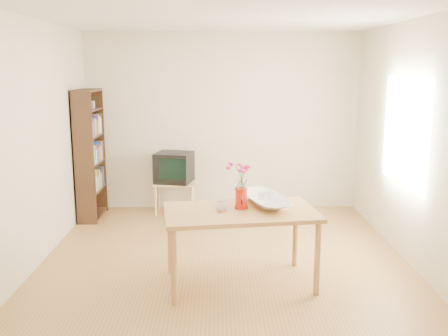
{
  "coord_description": "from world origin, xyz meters",
  "views": [
    {
      "loc": [
        -0.07,
        -5.1,
        2.09
      ],
      "look_at": [
        0.0,
        0.3,
        1.0
      ],
      "focal_mm": 40.0,
      "sensor_mm": 36.0,
      "label": 1
    }
  ],
  "objects_px": {
    "table": "(240,218)",
    "pitcher": "(241,199)",
    "mug": "(221,206)",
    "television": "(174,167)",
    "bowl": "(266,180)"
  },
  "relations": [
    {
      "from": "table",
      "to": "mug",
      "type": "xyz_separation_m",
      "value": [
        -0.18,
        -0.0,
        0.12
      ]
    },
    {
      "from": "mug",
      "to": "table",
      "type": "bearing_deg",
      "value": 176.88
    },
    {
      "from": "table",
      "to": "television",
      "type": "xyz_separation_m",
      "value": [
        -0.85,
        2.49,
        0.01
      ]
    },
    {
      "from": "mug",
      "to": "bowl",
      "type": "height_order",
      "value": "bowl"
    },
    {
      "from": "mug",
      "to": "television",
      "type": "relative_size",
      "value": 0.19
    },
    {
      "from": "television",
      "to": "bowl",
      "type": "bearing_deg",
      "value": -51.52
    },
    {
      "from": "pitcher",
      "to": "bowl",
      "type": "distance_m",
      "value": 0.33
    },
    {
      "from": "table",
      "to": "bowl",
      "type": "distance_m",
      "value": 0.47
    },
    {
      "from": "table",
      "to": "television",
      "type": "height_order",
      "value": "television"
    },
    {
      "from": "bowl",
      "to": "television",
      "type": "bearing_deg",
      "value": 115.85
    },
    {
      "from": "pitcher",
      "to": "mug",
      "type": "height_order",
      "value": "pitcher"
    },
    {
      "from": "table",
      "to": "bowl",
      "type": "xyz_separation_m",
      "value": [
        0.26,
        0.21,
        0.33
      ]
    },
    {
      "from": "bowl",
      "to": "television",
      "type": "height_order",
      "value": "bowl"
    },
    {
      "from": "table",
      "to": "pitcher",
      "type": "xyz_separation_m",
      "value": [
        0.01,
        0.07,
        0.17
      ]
    },
    {
      "from": "table",
      "to": "pitcher",
      "type": "height_order",
      "value": "pitcher"
    }
  ]
}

